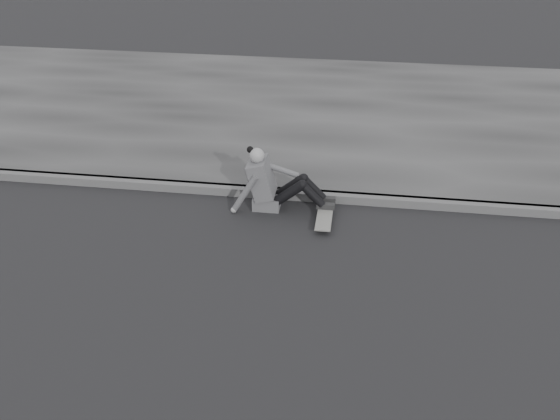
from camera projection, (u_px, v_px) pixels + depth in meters
The scene contains 5 objects.
ground at pixel (236, 317), 6.53m from camera, with size 80.00×80.00×0.00m, color black.
curb at pixel (272, 193), 8.69m from camera, with size 24.00×0.16×0.12m, color #4C4C4C.
sidewalk at pixel (297, 112), 11.26m from camera, with size 24.00×6.00×0.12m, color #323232.
skateboard at pixel (325, 216), 8.14m from camera, with size 0.20×0.78×0.09m.
seated_woman at pixel (272, 184), 8.29m from camera, with size 1.38×0.46×0.88m.
Camera 1 is at (1.15, -4.92, 4.31)m, focal length 40.00 mm.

